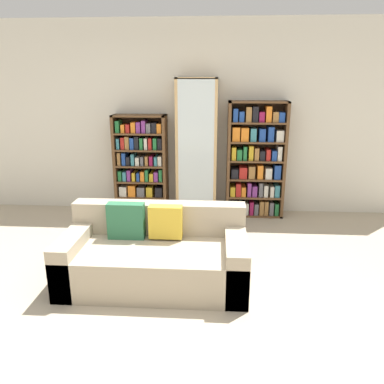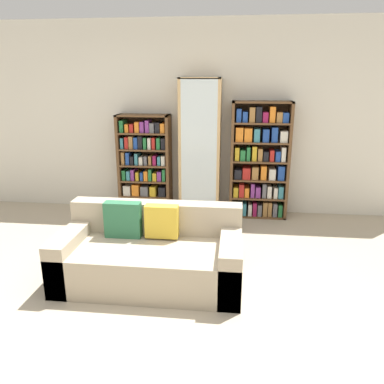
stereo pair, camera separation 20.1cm
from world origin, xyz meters
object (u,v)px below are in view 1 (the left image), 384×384
Objects in this scene: display_cabinet at (197,149)px; wine_bottle at (234,219)px; couch at (155,256)px; bookshelf_right at (256,161)px; bookshelf_left at (141,166)px.

display_cabinet is 4.76× the size of wine_bottle.
bookshelf_right is (1.13, 1.96, 0.53)m from couch.
display_cabinet reaches higher than wine_bottle.
bookshelf_right reaches higher than couch.
couch is at bearing -98.62° from display_cabinet.
couch is at bearing -75.52° from bookshelf_left.
couch is at bearing -119.87° from bookshelf_right.
display_cabinet is (0.80, -0.02, 0.26)m from bookshelf_left.
bookshelf_left reaches higher than couch.
couch reaches higher than wine_bottle.
bookshelf_right is (0.83, 0.02, -0.17)m from display_cabinet.
wine_bottle is at bearing -26.62° from bookshelf_left.
bookshelf_right is 0.96m from wine_bottle.
bookshelf_left is 0.74× the size of display_cabinet.
wine_bottle is (0.82, 1.30, -0.09)m from couch.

